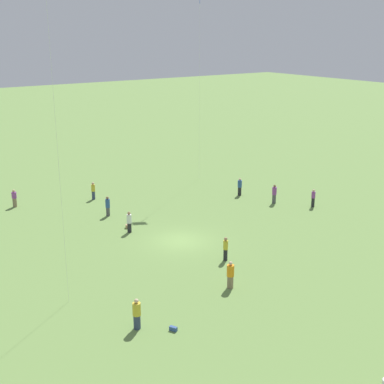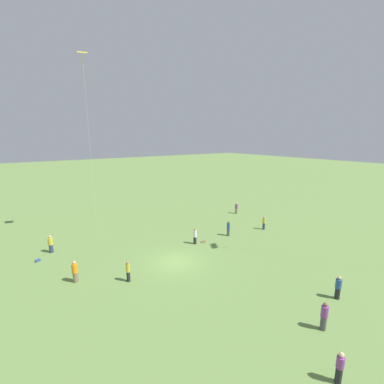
% 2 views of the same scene
% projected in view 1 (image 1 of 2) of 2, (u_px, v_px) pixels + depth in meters
% --- Properties ---
extents(ground_plane, '(240.00, 240.00, 0.00)m').
position_uv_depth(ground_plane, '(181.00, 241.00, 40.44)').
color(ground_plane, '#6B8E47').
extents(person_1, '(0.55, 0.55, 1.61)m').
position_uv_depth(person_1, '(14.00, 198.00, 48.00)').
color(person_1, '#847056').
rests_on(person_1, ground_plane).
extents(person_2, '(0.40, 0.40, 1.64)m').
position_uv_depth(person_2, '(313.00, 198.00, 47.98)').
color(person_2, '#232328').
rests_on(person_2, ground_plane).
extents(person_3, '(0.46, 0.46, 1.67)m').
position_uv_depth(person_3, '(93.00, 191.00, 50.10)').
color(person_3, '#333D5B').
rests_on(person_3, ground_plane).
extents(person_4, '(0.62, 0.62, 1.77)m').
position_uv_depth(person_4, '(230.00, 275.00, 32.87)').
color(person_4, '#847056').
rests_on(person_4, ground_plane).
extents(person_5, '(0.55, 0.55, 1.71)m').
position_uv_depth(person_5, '(240.00, 187.00, 51.33)').
color(person_5, '#232328').
rests_on(person_5, ground_plane).
extents(person_6, '(0.44, 0.44, 1.74)m').
position_uv_depth(person_6, '(108.00, 206.00, 45.62)').
color(person_6, '#4C4C51').
rests_on(person_6, ground_plane).
extents(person_7, '(0.43, 0.43, 1.72)m').
position_uv_depth(person_7, '(129.00, 222.00, 41.92)').
color(person_7, '#232328').
rests_on(person_7, ground_plane).
extents(person_9, '(0.40, 0.40, 1.70)m').
position_uv_depth(person_9, '(226.00, 249.00, 36.81)').
color(person_9, '#232328').
rests_on(person_9, ground_plane).
extents(person_10, '(0.56, 0.56, 1.78)m').
position_uv_depth(person_10, '(274.00, 194.00, 48.93)').
color(person_10, '#4C4C51').
rests_on(person_10, ground_plane).
extents(person_11, '(0.60, 0.60, 1.76)m').
position_uv_depth(person_11, '(137.00, 314.00, 28.36)').
color(person_11, '#333D5B').
rests_on(person_11, ground_plane).
extents(picnic_bag_0, '(0.36, 0.46, 0.23)m').
position_uv_depth(picnic_bag_0, '(173.00, 329.00, 28.37)').
color(picnic_bag_0, '#33518C').
rests_on(picnic_bag_0, ground_plane).
extents(picnic_bag_1, '(0.36, 0.41, 0.28)m').
position_uv_depth(picnic_bag_1, '(127.00, 226.00, 43.05)').
color(picnic_bag_1, '#A58459').
rests_on(picnic_bag_1, ground_plane).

